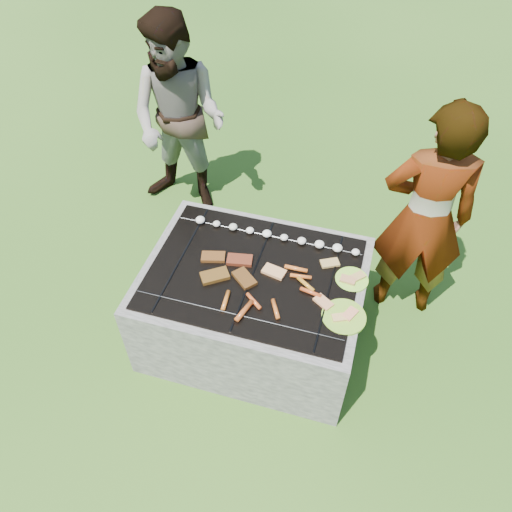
{
  "coord_description": "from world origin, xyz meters",
  "views": [
    {
      "loc": [
        0.56,
        -1.85,
        2.8
      ],
      "look_at": [
        0.0,
        0.05,
        0.7
      ],
      "focal_mm": 35.0,
      "sensor_mm": 36.0,
      "label": 1
    }
  ],
  "objects_px": {
    "fire_pit": "(254,307)",
    "plate_near": "(344,317)",
    "cook": "(425,218)",
    "plate_far": "(352,279)",
    "bystander": "(179,121)"
  },
  "relations": [
    {
      "from": "plate_far",
      "to": "plate_near",
      "type": "distance_m",
      "value": 0.28
    },
    {
      "from": "plate_far",
      "to": "cook",
      "type": "height_order",
      "value": "cook"
    },
    {
      "from": "plate_near",
      "to": "cook",
      "type": "bearing_deg",
      "value": 64.75
    },
    {
      "from": "plate_near",
      "to": "bystander",
      "type": "height_order",
      "value": "bystander"
    },
    {
      "from": "cook",
      "to": "plate_near",
      "type": "bearing_deg",
      "value": 57.64
    },
    {
      "from": "fire_pit",
      "to": "plate_near",
      "type": "height_order",
      "value": "plate_near"
    },
    {
      "from": "plate_far",
      "to": "plate_near",
      "type": "xyz_separation_m",
      "value": [
        0.0,
        -0.28,
        -0.0
      ]
    },
    {
      "from": "plate_near",
      "to": "cook",
      "type": "distance_m",
      "value": 0.83
    },
    {
      "from": "plate_far",
      "to": "cook",
      "type": "distance_m",
      "value": 0.59
    },
    {
      "from": "cook",
      "to": "bystander",
      "type": "distance_m",
      "value": 1.92
    },
    {
      "from": "plate_near",
      "to": "plate_far",
      "type": "bearing_deg",
      "value": 90.06
    },
    {
      "from": "plate_far",
      "to": "cook",
      "type": "relative_size",
      "value": 0.16
    },
    {
      "from": "fire_pit",
      "to": "plate_near",
      "type": "relative_size",
      "value": 4.47
    },
    {
      "from": "plate_far",
      "to": "bystander",
      "type": "distance_m",
      "value": 1.82
    },
    {
      "from": "plate_far",
      "to": "bystander",
      "type": "height_order",
      "value": "bystander"
    }
  ]
}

